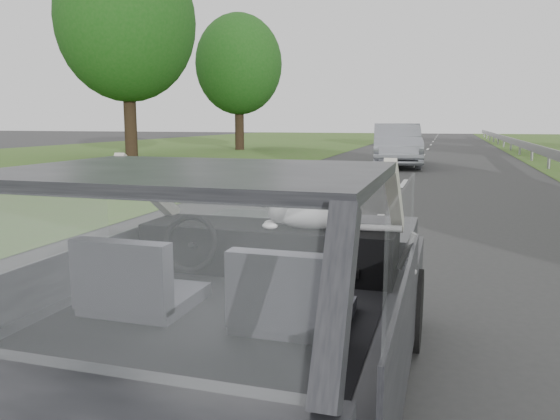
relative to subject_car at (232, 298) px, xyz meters
The scene contains 9 objects.
subject_car is the anchor object (origin of this frame).
dashboard 0.64m from the subject_car, 90.00° to the left, with size 1.58×0.45×0.30m, color black.
driver_seat 0.52m from the subject_car, 144.06° to the right, with size 0.50×0.72×0.42m, color black.
passenger_seat 0.52m from the subject_car, 35.94° to the right, with size 0.50×0.72×0.42m, color black.
steering_wheel 0.55m from the subject_car, 140.48° to the left, with size 0.36×0.36×0.04m, color black.
cat 0.75m from the subject_car, 63.70° to the left, with size 0.64×0.20×0.29m, color gray.
other_car 17.78m from the subject_car, 92.31° to the left, with size 1.85×4.68×1.54m, color silver.
tree_5 22.72m from the subject_car, 123.35° to the left, with size 5.93×5.93×8.98m, color #144510, non-canonical shape.
tree_6 28.50m from the subject_car, 111.06° to the left, with size 4.78×4.78×7.25m, color #144510, non-canonical shape.
Camera 1 is at (1.05, -2.57, 1.65)m, focal length 35.00 mm.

